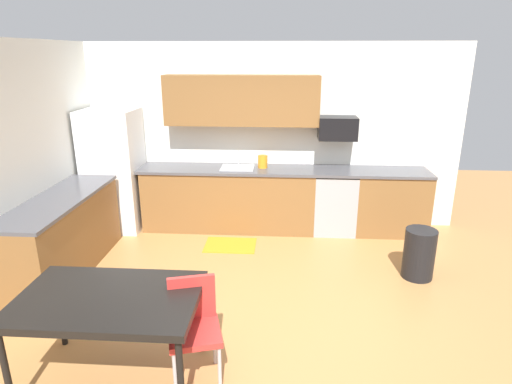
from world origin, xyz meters
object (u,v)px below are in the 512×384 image
(trash_bin, at_px, (419,254))
(kettle, at_px, (263,162))
(microwave, at_px, (337,128))
(refrigerator, at_px, (114,171))
(oven_range, at_px, (334,201))
(dining_table, at_px, (108,303))
(chair_near_table, at_px, (194,322))

(trash_bin, height_order, kettle, kettle)
(microwave, xyz_separation_m, kettle, (-1.06, -0.05, -0.50))
(refrigerator, relative_size, oven_range, 1.96)
(dining_table, distance_m, trash_bin, 3.51)
(microwave, height_order, dining_table, microwave)
(dining_table, bearing_deg, refrigerator, 110.22)
(dining_table, height_order, trash_bin, dining_table)
(oven_range, distance_m, trash_bin, 1.62)
(refrigerator, distance_m, oven_range, 3.28)
(chair_near_table, relative_size, kettle, 4.25)
(oven_range, relative_size, microwave, 1.69)
(oven_range, height_order, trash_bin, oven_range)
(refrigerator, xyz_separation_m, microwave, (3.25, 0.18, 0.63))
(refrigerator, height_order, dining_table, refrigerator)
(trash_bin, xyz_separation_m, kettle, (-1.92, 1.41, 0.72))
(dining_table, relative_size, kettle, 7.00)
(refrigerator, height_order, chair_near_table, refrigerator)
(chair_near_table, bearing_deg, trash_bin, 37.97)
(oven_range, relative_size, chair_near_table, 1.07)
(trash_bin, relative_size, kettle, 3.00)
(refrigerator, relative_size, chair_near_table, 2.10)
(microwave, relative_size, kettle, 2.70)
(oven_range, xyz_separation_m, dining_table, (-2.08, -3.24, 0.24))
(oven_range, bearing_deg, dining_table, -122.78)
(microwave, height_order, trash_bin, microwave)
(microwave, distance_m, kettle, 1.17)
(microwave, distance_m, chair_near_table, 3.70)
(microwave, relative_size, trash_bin, 0.90)
(microwave, height_order, chair_near_table, microwave)
(chair_near_table, height_order, trash_bin, chair_near_table)
(chair_near_table, height_order, kettle, kettle)
(dining_table, xyz_separation_m, kettle, (1.02, 3.29, 0.32))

